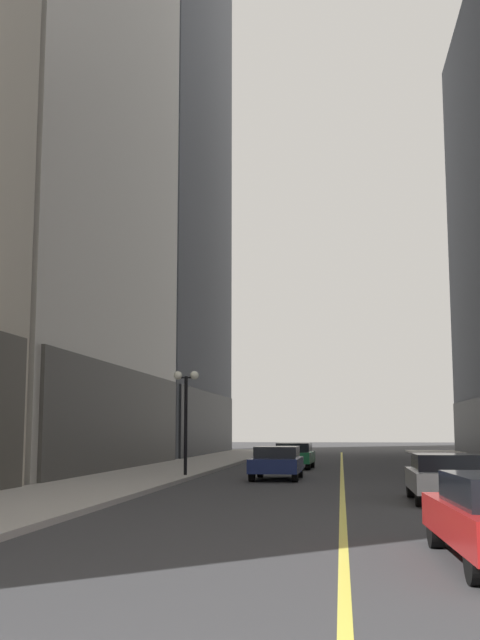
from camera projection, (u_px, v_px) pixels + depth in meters
ground_plane at (342, 472)px, 38.01m from camera, size 200.00×200.00×0.00m
sidewalk_left at (172, 469)px, 39.04m from camera, size 4.50×78.00×0.15m
lane_centre_stripe at (342, 472)px, 38.01m from camera, size 0.16×70.00×0.01m
car_silver at (445, 476)px, 22.06m from camera, size 1.89×4.23×1.32m
car_navy at (277, 462)px, 32.26m from camera, size 1.97×4.19×1.32m
car_green at (294, 455)px, 41.48m from camera, size 2.07×4.15×1.32m
street_lamp_left_far at (186, 399)px, 33.27m from camera, size 1.06×0.36×4.43m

